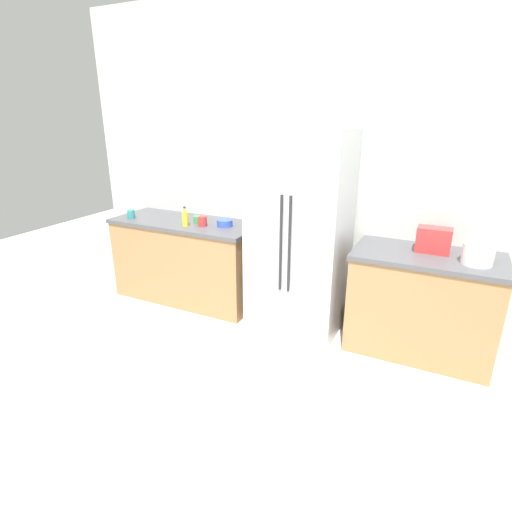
{
  "coord_description": "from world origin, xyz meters",
  "views": [
    {
      "loc": [
        1.17,
        -1.97,
        2.01
      ],
      "look_at": [
        -0.02,
        0.44,
        1.05
      ],
      "focal_mm": 28.31,
      "sensor_mm": 36.0,
      "label": 1
    }
  ],
  "objects_px": {
    "toaster": "(434,240)",
    "bowl_a": "(225,223)",
    "bottle_a": "(185,219)",
    "cup_b": "(197,220)",
    "refrigerator": "(300,234)",
    "cup_a": "(203,221)",
    "cup_c": "(131,214)",
    "rice_cooker": "(479,249)"
  },
  "relations": [
    {
      "from": "toaster",
      "to": "bowl_a",
      "type": "relative_size",
      "value": 1.68
    },
    {
      "from": "bottle_a",
      "to": "toaster",
      "type": "bearing_deg",
      "value": 5.77
    },
    {
      "from": "cup_b",
      "to": "refrigerator",
      "type": "bearing_deg",
      "value": -1.62
    },
    {
      "from": "cup_a",
      "to": "cup_c",
      "type": "relative_size",
      "value": 1.08
    },
    {
      "from": "cup_b",
      "to": "cup_a",
      "type": "bearing_deg",
      "value": -35.19
    },
    {
      "from": "cup_a",
      "to": "cup_b",
      "type": "relative_size",
      "value": 1.19
    },
    {
      "from": "cup_b",
      "to": "toaster",
      "type": "bearing_deg",
      "value": 1.99
    },
    {
      "from": "bottle_a",
      "to": "rice_cooker",
      "type": "bearing_deg",
      "value": 1.74
    },
    {
      "from": "cup_b",
      "to": "cup_c",
      "type": "height_order",
      "value": "cup_c"
    },
    {
      "from": "cup_b",
      "to": "cup_c",
      "type": "distance_m",
      "value": 0.78
    },
    {
      "from": "rice_cooker",
      "to": "cup_b",
      "type": "bearing_deg",
      "value": 178.35
    },
    {
      "from": "rice_cooker",
      "to": "bowl_a",
      "type": "bearing_deg",
      "value": 177.75
    },
    {
      "from": "bottle_a",
      "to": "bowl_a",
      "type": "relative_size",
      "value": 1.26
    },
    {
      "from": "rice_cooker",
      "to": "cup_a",
      "type": "height_order",
      "value": "rice_cooker"
    },
    {
      "from": "bottle_a",
      "to": "cup_c",
      "type": "relative_size",
      "value": 2.12
    },
    {
      "from": "refrigerator",
      "to": "cup_c",
      "type": "height_order",
      "value": "refrigerator"
    },
    {
      "from": "cup_c",
      "to": "toaster",
      "type": "bearing_deg",
      "value": 4.57
    },
    {
      "from": "refrigerator",
      "to": "rice_cooker",
      "type": "relative_size",
      "value": 7.06
    },
    {
      "from": "bottle_a",
      "to": "cup_b",
      "type": "bearing_deg",
      "value": 74.34
    },
    {
      "from": "toaster",
      "to": "cup_b",
      "type": "bearing_deg",
      "value": -178.01
    },
    {
      "from": "refrigerator",
      "to": "toaster",
      "type": "xyz_separation_m",
      "value": [
        1.13,
        0.11,
        0.06
      ]
    },
    {
      "from": "cup_c",
      "to": "rice_cooker",
      "type": "bearing_deg",
      "value": 1.51
    },
    {
      "from": "rice_cooker",
      "to": "cup_b",
      "type": "height_order",
      "value": "rice_cooker"
    },
    {
      "from": "cup_b",
      "to": "bottle_a",
      "type": "bearing_deg",
      "value": -105.66
    },
    {
      "from": "toaster",
      "to": "rice_cooker",
      "type": "xyz_separation_m",
      "value": [
        0.33,
        -0.16,
        0.02
      ]
    },
    {
      "from": "refrigerator",
      "to": "bottle_a",
      "type": "bearing_deg",
      "value": -174.15
    },
    {
      "from": "refrigerator",
      "to": "rice_cooker",
      "type": "xyz_separation_m",
      "value": [
        1.46,
        -0.04,
        0.08
      ]
    },
    {
      "from": "bottle_a",
      "to": "cup_c",
      "type": "distance_m",
      "value": 0.72
    },
    {
      "from": "refrigerator",
      "to": "bottle_a",
      "type": "distance_m",
      "value": 1.21
    },
    {
      "from": "cup_a",
      "to": "bowl_a",
      "type": "height_order",
      "value": "cup_a"
    },
    {
      "from": "toaster",
      "to": "rice_cooker",
      "type": "distance_m",
      "value": 0.36
    },
    {
      "from": "refrigerator",
      "to": "cup_a",
      "type": "xyz_separation_m",
      "value": [
        -1.04,
        -0.05,
        0.01
      ]
    },
    {
      "from": "cup_a",
      "to": "cup_c",
      "type": "bearing_deg",
      "value": -174.79
    },
    {
      "from": "cup_a",
      "to": "cup_c",
      "type": "xyz_separation_m",
      "value": [
        -0.88,
        -0.08,
        -0.0
      ]
    },
    {
      "from": "cup_a",
      "to": "cup_c",
      "type": "height_order",
      "value": "cup_a"
    },
    {
      "from": "bottle_a",
      "to": "cup_c",
      "type": "xyz_separation_m",
      "value": [
        -0.72,
        -0.01,
        -0.03
      ]
    },
    {
      "from": "rice_cooker",
      "to": "cup_a",
      "type": "relative_size",
      "value": 2.59
    },
    {
      "from": "bottle_a",
      "to": "cup_c",
      "type": "height_order",
      "value": "bottle_a"
    },
    {
      "from": "refrigerator",
      "to": "cup_b",
      "type": "distance_m",
      "value": 1.16
    },
    {
      "from": "cup_c",
      "to": "cup_a",
      "type": "bearing_deg",
      "value": 5.21
    },
    {
      "from": "cup_a",
      "to": "cup_b",
      "type": "bearing_deg",
      "value": 144.81
    },
    {
      "from": "bottle_a",
      "to": "cup_a",
      "type": "height_order",
      "value": "bottle_a"
    }
  ]
}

